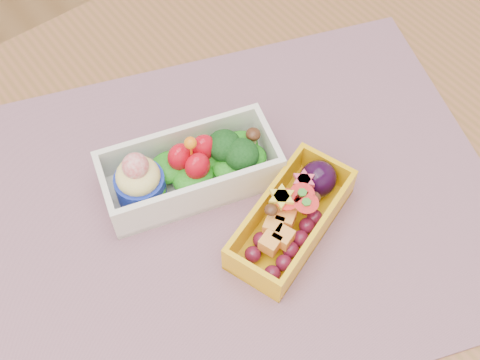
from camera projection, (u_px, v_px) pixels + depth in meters
table at (267, 236)px, 0.79m from camera, size 1.20×0.80×0.75m
placemat at (237, 205)px, 0.69m from camera, size 0.69×0.61×0.00m
bento_white at (189, 169)px, 0.69m from camera, size 0.21×0.14×0.08m
bento_yellow at (293, 216)px, 0.66m from camera, size 0.17×0.12×0.05m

